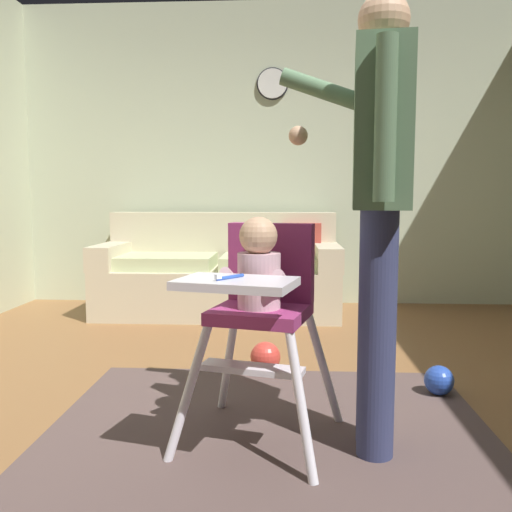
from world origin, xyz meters
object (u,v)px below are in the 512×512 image
at_px(toy_ball_second, 265,357).
at_px(wall_clock, 272,84).
at_px(adult_standing, 378,199).
at_px(high_chair, 260,289).
at_px(toy_ball, 439,380).
at_px(couch, 221,275).

distance_m(toy_ball_second, wall_clock, 2.84).
relative_size(adult_standing, toy_ball_second, 10.02).
distance_m(high_chair, toy_ball_second, 1.03).
bearing_deg(toy_ball_second, wall_clock, 90.49).
xyz_separation_m(toy_ball, wall_clock, (-0.91, 2.39, 1.95)).
height_order(couch, wall_clock, wall_clock).
height_order(adult_standing, toy_ball, adult_standing).
xyz_separation_m(couch, wall_clock, (0.43, 0.48, 1.70)).
xyz_separation_m(high_chair, wall_clock, (-0.03, 2.96, 1.40)).
height_order(toy_ball, wall_clock, wall_clock).
xyz_separation_m(toy_ball_second, wall_clock, (-0.02, 2.08, 1.94)).
relative_size(couch, wall_clock, 7.01).
relative_size(toy_ball, toy_ball_second, 0.86).
bearing_deg(toy_ball, high_chair, -147.10).
distance_m(adult_standing, toy_ball_second, 1.37).
bearing_deg(high_chair, wall_clock, -165.03).
relative_size(adult_standing, wall_clock, 5.97).
bearing_deg(couch, high_chair, 10.51).
relative_size(high_chair, wall_clock, 3.18).
xyz_separation_m(toy_ball, toy_ball_second, (-0.89, 0.32, 0.01)).
relative_size(couch, high_chair, 2.20).
relative_size(couch, toy_ball, 13.73).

